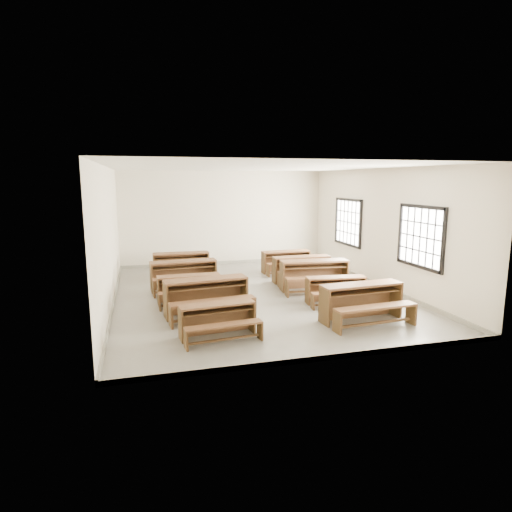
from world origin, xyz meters
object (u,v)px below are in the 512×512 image
object	(u,v)px
desk_set_7	(315,273)
desk_set_9	(286,260)
desk_set_4	(181,263)
desk_set_6	(336,288)
desk_set_2	(189,287)
desk_set_5	(363,300)
desk_set_0	(218,318)
desk_set_8	(302,267)
desk_set_3	(184,273)
desk_set_1	(207,294)

from	to	relation	value
desk_set_7	desk_set_9	size ratio (longest dim) A/B	1.21
desk_set_4	desk_set_9	size ratio (longest dim) A/B	1.07
desk_set_9	desk_set_6	bearing A→B (deg)	-91.18
desk_set_2	desk_set_9	distance (m)	4.26
desk_set_5	desk_set_7	distance (m)	2.60
desk_set_7	desk_set_4	bearing A→B (deg)	148.03
desk_set_2	desk_set_4	world-z (taller)	desk_set_4
desk_set_0	desk_set_8	world-z (taller)	desk_set_8
desk_set_3	desk_set_9	size ratio (longest dim) A/B	1.16
desk_set_1	desk_set_6	xyz separation A→B (m)	(3.10, 0.12, -0.10)
desk_set_6	desk_set_9	size ratio (longest dim) A/B	0.96
desk_set_6	desk_set_2	bearing A→B (deg)	170.40
desk_set_1	desk_set_9	xyz separation A→B (m)	(3.09, 3.69, -0.07)
desk_set_5	desk_set_9	size ratio (longest dim) A/B	1.16
desk_set_7	desk_set_9	xyz separation A→B (m)	(0.01, 2.31, -0.07)
desk_set_6	desk_set_9	world-z (taller)	desk_set_9
desk_set_1	desk_set_6	size ratio (longest dim) A/B	1.27
desk_set_2	desk_set_6	bearing A→B (deg)	-16.63
desk_set_1	desk_set_3	world-z (taller)	desk_set_1
desk_set_7	desk_set_5	bearing A→B (deg)	-85.24
desk_set_4	desk_set_8	size ratio (longest dim) A/B	0.99
desk_set_0	desk_set_6	bearing A→B (deg)	19.59
desk_set_3	desk_set_9	world-z (taller)	desk_set_3
desk_set_0	desk_set_5	size ratio (longest dim) A/B	0.82
desk_set_2	desk_set_3	bearing A→B (deg)	88.71
desk_set_1	desk_set_4	bearing A→B (deg)	86.24
desk_set_0	desk_set_3	xyz separation A→B (m)	(-0.26, 3.68, 0.08)
desk_set_0	desk_set_6	xyz separation A→B (m)	(3.10, 1.47, -0.00)
desk_set_3	desk_set_4	bearing A→B (deg)	83.30
desk_set_4	desk_set_3	bearing A→B (deg)	-92.26
desk_set_9	desk_set_1	bearing A→B (deg)	-131.35
desk_set_4	desk_set_6	size ratio (longest dim) A/B	1.12
desk_set_3	desk_set_1	bearing A→B (deg)	-87.72
desk_set_3	desk_set_7	xyz separation A→B (m)	(3.34, -0.96, 0.02)
desk_set_6	desk_set_0	bearing A→B (deg)	-148.67
desk_set_5	desk_set_6	size ratio (longest dim) A/B	1.22
desk_set_1	desk_set_9	bearing A→B (deg)	43.57
desk_set_2	desk_set_5	size ratio (longest dim) A/B	0.83
desk_set_0	desk_set_7	xyz separation A→B (m)	(3.08, 2.72, 0.10)
desk_set_8	desk_set_9	distance (m)	1.35
desk_set_0	desk_set_8	size ratio (longest dim) A/B	0.88
desk_set_0	desk_set_1	bearing A→B (deg)	84.26
desk_set_5	desk_set_7	xyz separation A→B (m)	(0.03, 2.60, 0.01)
desk_set_4	desk_set_9	bearing A→B (deg)	-2.74
desk_set_2	desk_set_9	world-z (taller)	desk_set_9
desk_set_3	desk_set_8	xyz separation A→B (m)	(3.35, 0.00, -0.02)
desk_set_2	desk_set_7	world-z (taller)	desk_set_7
desk_set_8	desk_set_9	bearing A→B (deg)	91.43
desk_set_1	desk_set_3	size ratio (longest dim) A/B	1.05
desk_set_3	desk_set_4	size ratio (longest dim) A/B	1.08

